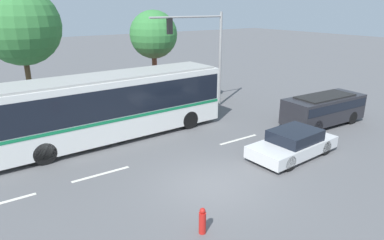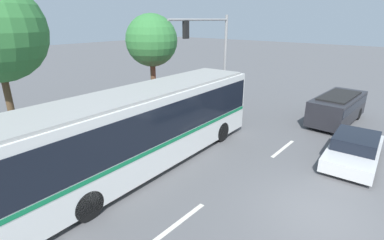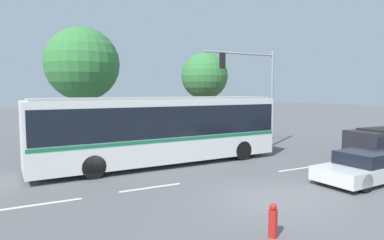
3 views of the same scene
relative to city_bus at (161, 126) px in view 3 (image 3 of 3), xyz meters
name	(u,v)px [view 3 (image 3 of 3)]	position (x,y,z in m)	size (l,w,h in m)	color
ground_plane	(275,200)	(1.34, -6.74, -1.88)	(140.00, 140.00, 0.00)	#5B5B5E
city_bus	(161,126)	(0.00, 0.00, 0.00)	(12.34, 3.01, 3.30)	silver
sedan_foreground	(366,167)	(6.04, -6.68, -1.29)	(4.46, 2.17, 1.23)	silver
traffic_light_pole	(257,83)	(7.23, 1.81, 2.24)	(5.23, 0.24, 6.17)	gray
flowering_hedge	(216,131)	(5.95, 4.51, -1.07)	(8.45, 1.25, 1.65)	#286028
street_tree_left	(82,64)	(-2.38, 7.62, 3.46)	(4.77, 4.77, 7.74)	brown
street_tree_centre	(205,76)	(5.49, 5.40, 2.74)	(3.26, 3.26, 6.28)	brown
fire_hydrant	(273,221)	(-0.67, -8.93, -1.47)	(0.22, 0.22, 0.86)	red
lane_stripe_near	(151,188)	(-1.87, -3.55, -1.87)	(2.40, 0.16, 0.01)	silver
lane_stripe_mid	(298,169)	(5.31, -3.83, -1.87)	(2.40, 0.16, 0.01)	silver
lane_stripe_far	(43,204)	(-5.58, -3.67, -1.87)	(2.40, 0.16, 0.01)	silver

